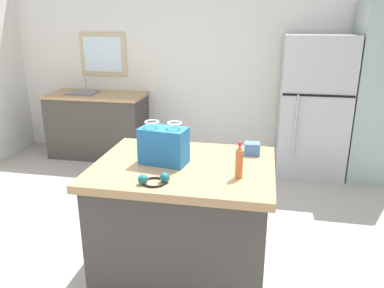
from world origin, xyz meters
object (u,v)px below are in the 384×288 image
Objects in this scene: tall_cabinet at (376,94)px; small_box at (252,149)px; refrigerator at (313,107)px; bottle at (239,162)px; ear_defenders at (154,180)px; shopping_bag at (164,145)px; kitchen_island at (184,221)px.

tall_cabinet reaches higher than small_box.
refrigerator is 0.73m from tall_cabinet.
tall_cabinet reaches higher than bottle.
small_box is at bearing -123.53° from tall_cabinet.
bottle is at bearing 20.13° from ear_defenders.
ear_defenders is (-1.24, -2.71, 0.09)m from refrigerator.
shopping_bag is 0.68m from small_box.
refrigerator is 4.94× the size of shopping_bag.
shopping_bag is at bearing 94.62° from ear_defenders.
ear_defenders is at bearing -131.54° from small_box.
kitchen_island is 2.64m from refrigerator.
shopping_bag is 1.76× the size of ear_defenders.
refrigerator reaches higher than ear_defenders.
small_box reaches higher than kitchen_island.
small_box is at bearing 48.46° from ear_defenders.
ear_defenders is at bearing -159.87° from bottle.
shopping_bag is 3.01× the size of small_box.
tall_cabinet reaches higher than kitchen_island.
shopping_bag reaches higher than small_box.
kitchen_island is at bearing -147.58° from small_box.
refrigerator is at bearing 72.17° from small_box.
small_box is (-0.67, -2.07, 0.11)m from refrigerator.
bottle is 0.55m from ear_defenders.
ear_defenders is at bearing -85.38° from shopping_bag.
refrigerator is 14.87× the size of small_box.
ear_defenders reaches higher than kitchen_island.
bottle is (0.54, -0.16, -0.02)m from shopping_bag.
small_box is at bearing 32.42° from kitchen_island.
tall_cabinet reaches higher than refrigerator.
bottle reaches higher than small_box.
shopping_bag reaches higher than kitchen_island.
kitchen_island is 0.61m from ear_defenders.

